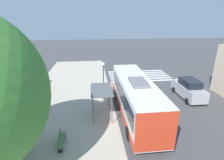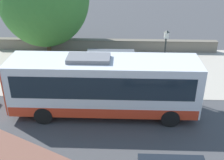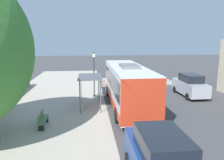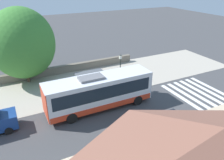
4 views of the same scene
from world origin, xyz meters
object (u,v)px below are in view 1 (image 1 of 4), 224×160
at_px(bus_shelter, 100,94).
at_px(pedestrian, 112,88).
at_px(bench, 61,140).
at_px(bus, 135,96).
at_px(parked_car_far_lane, 189,89).
at_px(street_lamp_near, 103,77).

height_order(bus_shelter, pedestrian, bus_shelter).
bearing_deg(bench, bus_shelter, 52.24).
distance_m(bus, bus_shelter, 3.11).
bearing_deg(bus, parked_car_far_lane, 23.83).
height_order(bus_shelter, street_lamp_near, street_lamp_near).
bearing_deg(bus_shelter, bench, -127.76).
bearing_deg(street_lamp_near, bench, -115.71).
distance_m(pedestrian, bench, 8.89).
distance_m(bus_shelter, street_lamp_near, 3.46).
relative_size(bus, pedestrian, 6.35).
height_order(bus, pedestrian, bus).
bearing_deg(pedestrian, bus_shelter, -110.08).
xyz_separation_m(bus_shelter, pedestrian, (1.50, 4.09, -1.15)).
relative_size(pedestrian, bench, 0.94).
relative_size(bus_shelter, street_lamp_near, 0.73).
bearing_deg(bus, street_lamp_near, 124.57).
bearing_deg(bus, bus_shelter, 174.93).
xyz_separation_m(bus, bus_shelter, (-3.08, 0.27, 0.29)).
bearing_deg(parked_car_far_lane, bench, -153.29).
height_order(bus, bus_shelter, bus).
relative_size(bench, street_lamp_near, 0.41).
xyz_separation_m(bus, parked_car_far_lane, (6.64, 2.93, -0.81)).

